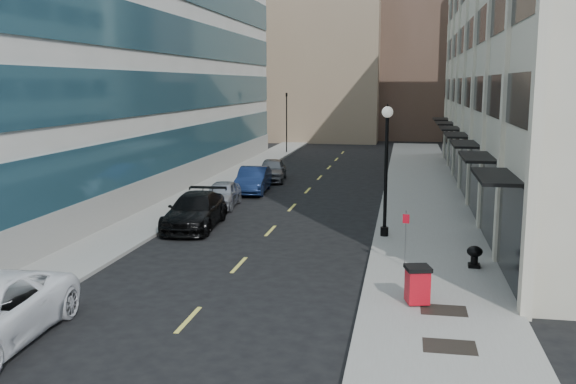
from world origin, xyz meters
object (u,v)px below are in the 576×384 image
(lamppost, at_px, (386,159))
(urn_planter, at_px, (475,254))
(car_blue_sedan, at_px, (253,180))
(car_silver_sedan, at_px, (222,194))
(trash_bin, at_px, (417,284))
(car_grey_sedan, at_px, (272,170))
(traffic_signal, at_px, (287,97))
(sign_post, at_px, (406,230))
(car_black_pickup, at_px, (195,211))

(lamppost, distance_m, urn_planter, 6.49)
(car_blue_sedan, distance_m, urn_planter, 19.96)
(car_silver_sedan, bearing_deg, trash_bin, -59.08)
(car_grey_sedan, bearing_deg, car_silver_sedan, -100.62)
(car_grey_sedan, bearing_deg, car_blue_sedan, -97.93)
(traffic_signal, bearing_deg, car_silver_sedan, -86.97)
(car_grey_sedan, bearing_deg, lamppost, -68.47)
(car_silver_sedan, xyz_separation_m, car_blue_sedan, (0.63, 5.06, 0.09))
(traffic_signal, xyz_separation_m, urn_planter, (14.49, -39.18, -5.07))
(car_silver_sedan, height_order, trash_bin, car_silver_sedan)
(car_grey_sedan, bearing_deg, sign_post, -72.00)
(trash_bin, xyz_separation_m, lamppost, (-1.33, 9.08, 2.87))
(urn_planter, bearing_deg, sign_post, -173.00)
(sign_post, xyz_separation_m, urn_planter, (2.59, 0.32, -0.91))
(car_blue_sedan, xyz_separation_m, urn_planter, (12.35, -15.68, -0.18))
(car_blue_sedan, distance_m, sign_post, 18.75)
(trash_bin, bearing_deg, urn_planter, 49.90)
(car_black_pickup, bearing_deg, car_blue_sedan, 83.98)
(car_blue_sedan, height_order, lamppost, lamppost)
(traffic_signal, xyz_separation_m, car_black_pickup, (1.71, -34.00, -4.87))
(car_silver_sedan, height_order, car_grey_sedan, car_grey_sedan)
(car_silver_sedan, xyz_separation_m, car_grey_sedan, (0.78, 10.33, 0.07))
(car_grey_sedan, height_order, urn_planter, car_grey_sedan)
(car_blue_sedan, relative_size, car_grey_sedan, 1.06)
(sign_post, bearing_deg, car_silver_sedan, 145.29)
(car_blue_sedan, relative_size, sign_post, 2.34)
(car_black_pickup, xyz_separation_m, lamppost, (9.25, -0.66, 2.84))
(sign_post, bearing_deg, trash_bin, -72.94)
(trash_bin, xyz_separation_m, urn_planter, (2.20, 4.56, -0.16))
(car_black_pickup, distance_m, car_grey_sedan, 15.78)
(car_blue_sedan, relative_size, trash_bin, 4.11)
(car_black_pickup, distance_m, car_silver_sedan, 5.44)
(car_grey_sedan, height_order, lamppost, lamppost)
(car_blue_sedan, distance_m, trash_bin, 22.64)
(car_grey_sedan, relative_size, lamppost, 0.79)
(car_black_pickup, xyz_separation_m, trash_bin, (10.58, -9.74, -0.03))
(traffic_signal, xyz_separation_m, car_grey_sedan, (2.29, -18.24, -4.91))
(car_black_pickup, height_order, urn_planter, car_black_pickup)
(sign_post, height_order, urn_planter, sign_post)
(traffic_signal, bearing_deg, urn_planter, -69.70)
(car_black_pickup, relative_size, sign_post, 2.69)
(lamppost, bearing_deg, trash_bin, -81.70)
(sign_post, bearing_deg, car_blue_sedan, 133.14)
(urn_planter, bearing_deg, car_grey_sedan, 120.23)
(traffic_signal, distance_m, trash_bin, 45.70)
(traffic_signal, height_order, car_black_pickup, traffic_signal)
(car_blue_sedan, distance_m, lamppost, 14.51)
(lamppost, bearing_deg, traffic_signal, 107.56)
(car_silver_sedan, relative_size, lamppost, 0.73)
(car_black_pickup, height_order, sign_post, sign_post)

